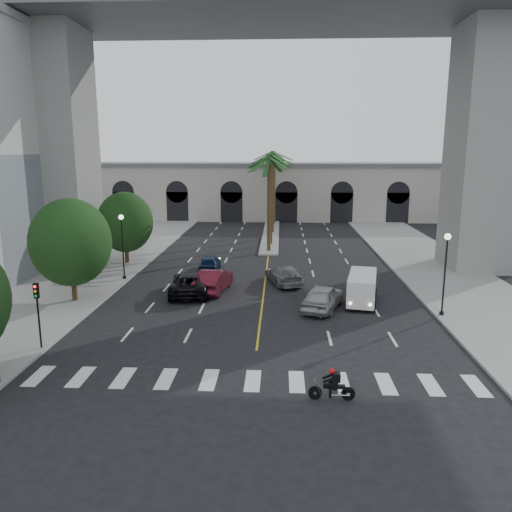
{
  "coord_description": "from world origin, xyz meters",
  "views": [
    {
      "loc": [
        1.2,
        -22.54,
        10.28
      ],
      "look_at": [
        -0.23,
        6.0,
        4.24
      ],
      "focal_mm": 35.0,
      "sensor_mm": 36.0,
      "label": 1
    }
  ],
  "objects_px": {
    "traffic_signal_far": "(37,305)",
    "motorcycle_rider": "(333,386)",
    "lamp_post_left_far": "(122,241)",
    "car_b": "(213,280)",
    "car_e": "(210,263)",
    "car_d": "(284,275)",
    "cargo_van": "(362,287)",
    "lamp_post_right": "(445,267)",
    "car_c": "(190,283)",
    "car_a": "(323,297)"
  },
  "relations": [
    {
      "from": "lamp_post_right",
      "to": "car_e",
      "type": "distance_m",
      "value": 20.14
    },
    {
      "from": "lamp_post_right",
      "to": "motorcycle_rider",
      "type": "xyz_separation_m",
      "value": [
        -7.93,
        -11.08,
        -2.58
      ]
    },
    {
      "from": "car_d",
      "to": "car_b",
      "type": "bearing_deg",
      "value": 9.04
    },
    {
      "from": "motorcycle_rider",
      "to": "car_b",
      "type": "distance_m",
      "value": 17.73
    },
    {
      "from": "lamp_post_right",
      "to": "traffic_signal_far",
      "type": "bearing_deg",
      "value": -164.02
    },
    {
      "from": "car_e",
      "to": "cargo_van",
      "type": "xyz_separation_m",
      "value": [
        11.73,
        -8.86,
        0.44
      ]
    },
    {
      "from": "car_b",
      "to": "car_d",
      "type": "bearing_deg",
      "value": -145.98
    },
    {
      "from": "lamp_post_right",
      "to": "cargo_van",
      "type": "height_order",
      "value": "lamp_post_right"
    },
    {
      "from": "car_c",
      "to": "cargo_van",
      "type": "height_order",
      "value": "cargo_van"
    },
    {
      "from": "traffic_signal_far",
      "to": "cargo_van",
      "type": "distance_m",
      "value": 20.35
    },
    {
      "from": "cargo_van",
      "to": "car_b",
      "type": "bearing_deg",
      "value": 178.35
    },
    {
      "from": "lamp_post_right",
      "to": "car_e",
      "type": "relative_size",
      "value": 1.3
    },
    {
      "from": "lamp_post_right",
      "to": "traffic_signal_far",
      "type": "distance_m",
      "value": 23.62
    },
    {
      "from": "cargo_van",
      "to": "car_d",
      "type": "bearing_deg",
      "value": 148.44
    },
    {
      "from": "car_b",
      "to": "car_e",
      "type": "distance_m",
      "value": 6.53
    },
    {
      "from": "lamp_post_right",
      "to": "car_d",
      "type": "height_order",
      "value": "lamp_post_right"
    },
    {
      "from": "motorcycle_rider",
      "to": "lamp_post_right",
      "type": "bearing_deg",
      "value": 55.21
    },
    {
      "from": "car_b",
      "to": "cargo_van",
      "type": "bearing_deg",
      "value": 175.59
    },
    {
      "from": "car_a",
      "to": "cargo_van",
      "type": "distance_m",
      "value": 3.14
    },
    {
      "from": "car_a",
      "to": "car_d",
      "type": "height_order",
      "value": "car_a"
    },
    {
      "from": "lamp_post_left_far",
      "to": "traffic_signal_far",
      "type": "height_order",
      "value": "lamp_post_left_far"
    },
    {
      "from": "lamp_post_left_far",
      "to": "car_e",
      "type": "xyz_separation_m",
      "value": [
        6.48,
        3.54,
        -2.52
      ]
    },
    {
      "from": "lamp_post_right",
      "to": "car_b",
      "type": "height_order",
      "value": "lamp_post_right"
    },
    {
      "from": "car_b",
      "to": "traffic_signal_far",
      "type": "bearing_deg",
      "value": 65.53
    },
    {
      "from": "car_a",
      "to": "cargo_van",
      "type": "height_order",
      "value": "cargo_van"
    },
    {
      "from": "lamp_post_left_far",
      "to": "traffic_signal_far",
      "type": "distance_m",
      "value": 14.52
    },
    {
      "from": "traffic_signal_far",
      "to": "car_d",
      "type": "bearing_deg",
      "value": 47.78
    },
    {
      "from": "lamp_post_left_far",
      "to": "car_c",
      "type": "xyz_separation_m",
      "value": [
        6.02,
        -3.57,
        -2.41
      ]
    },
    {
      "from": "motorcycle_rider",
      "to": "traffic_signal_far",
      "type": "bearing_deg",
      "value": 163.54
    },
    {
      "from": "car_e",
      "to": "car_d",
      "type": "bearing_deg",
      "value": 147.6
    },
    {
      "from": "lamp_post_left_far",
      "to": "motorcycle_rider",
      "type": "height_order",
      "value": "lamp_post_left_far"
    },
    {
      "from": "motorcycle_rider",
      "to": "car_c",
      "type": "xyz_separation_m",
      "value": [
        -8.85,
        15.51,
        0.17
      ]
    },
    {
      "from": "car_a",
      "to": "cargo_van",
      "type": "relative_size",
      "value": 0.96
    },
    {
      "from": "car_b",
      "to": "car_d",
      "type": "relative_size",
      "value": 1.03
    },
    {
      "from": "motorcycle_rider",
      "to": "car_b",
      "type": "xyz_separation_m",
      "value": [
        -7.22,
        16.19,
        0.21
      ]
    },
    {
      "from": "car_b",
      "to": "cargo_van",
      "type": "relative_size",
      "value": 1.02
    },
    {
      "from": "traffic_signal_far",
      "to": "motorcycle_rider",
      "type": "relative_size",
      "value": 1.86
    },
    {
      "from": "car_c",
      "to": "car_e",
      "type": "height_order",
      "value": "car_c"
    },
    {
      "from": "car_b",
      "to": "cargo_van",
      "type": "distance_m",
      "value": 10.84
    },
    {
      "from": "car_d",
      "to": "cargo_van",
      "type": "height_order",
      "value": "cargo_van"
    },
    {
      "from": "car_d",
      "to": "car_c",
      "type": "bearing_deg",
      "value": 8.4
    },
    {
      "from": "car_d",
      "to": "car_e",
      "type": "xyz_separation_m",
      "value": [
        -6.42,
        3.93,
        -0.03
      ]
    },
    {
      "from": "car_b",
      "to": "car_c",
      "type": "bearing_deg",
      "value": 31.25
    },
    {
      "from": "traffic_signal_far",
      "to": "car_a",
      "type": "xyz_separation_m",
      "value": [
        15.33,
        7.74,
        -1.68
      ]
    },
    {
      "from": "car_c",
      "to": "car_b",
      "type": "bearing_deg",
      "value": -163.04
    },
    {
      "from": "traffic_signal_far",
      "to": "car_d",
      "type": "xyz_separation_m",
      "value": [
        12.8,
        14.11,
        -1.78
      ]
    },
    {
      "from": "car_c",
      "to": "cargo_van",
      "type": "bearing_deg",
      "value": 166.09
    },
    {
      "from": "car_b",
      "to": "car_c",
      "type": "distance_m",
      "value": 1.77
    },
    {
      "from": "lamp_post_left_far",
      "to": "car_b",
      "type": "bearing_deg",
      "value": -20.69
    },
    {
      "from": "car_c",
      "to": "car_e",
      "type": "relative_size",
      "value": 1.42
    }
  ]
}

